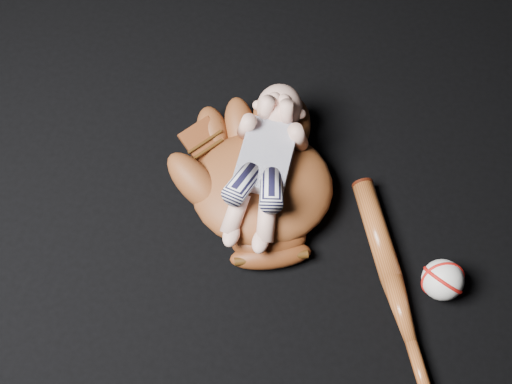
% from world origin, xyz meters
% --- Properties ---
extents(baseball_glove, '(0.49, 0.52, 0.13)m').
position_xyz_m(baseball_glove, '(-0.07, 0.18, 0.07)').
color(baseball_glove, '#5B2B13').
rests_on(baseball_glove, ground).
extents(newborn_baby, '(0.17, 0.36, 0.15)m').
position_xyz_m(newborn_baby, '(-0.07, 0.19, 0.12)').
color(newborn_baby, '#D49D89').
rests_on(newborn_baby, baseball_glove).
extents(baseball_bat, '(0.24, 0.46, 0.05)m').
position_xyz_m(baseball_bat, '(0.24, 0.03, 0.02)').
color(baseball_bat, brown).
rests_on(baseball_bat, ground).
extents(baseball, '(0.09, 0.09, 0.08)m').
position_xyz_m(baseball, '(0.32, 0.07, 0.04)').
color(baseball, white).
rests_on(baseball, ground).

